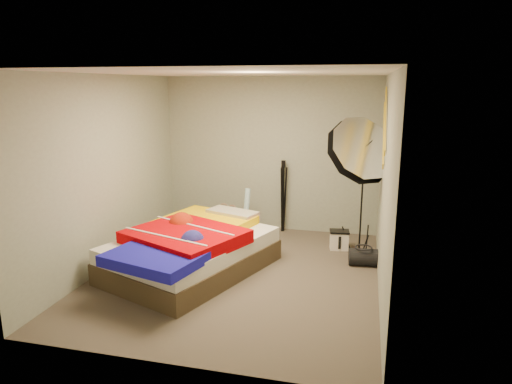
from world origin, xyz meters
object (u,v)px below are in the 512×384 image
(tote_bag, at_px, (230,223))
(bed, at_px, (191,249))
(photo_umbrella, at_px, (359,152))
(camera_tripod, at_px, (283,191))
(wrapping_roll, at_px, (246,213))
(camera_case, at_px, (339,241))
(duffel_bag, at_px, (363,257))

(tote_bag, height_order, bed, bed)
(tote_bag, height_order, photo_umbrella, photo_umbrella)
(tote_bag, height_order, camera_tripod, camera_tripod)
(photo_umbrella, bearing_deg, bed, -152.04)
(wrapping_roll, bearing_deg, tote_bag, 169.88)
(camera_case, xyz_separation_m, camera_tripod, (-0.96, 0.64, 0.55))
(tote_bag, relative_size, wrapping_roll, 0.48)
(duffel_bag, bearing_deg, tote_bag, 151.72)
(photo_umbrella, relative_size, camera_tripod, 1.74)
(wrapping_roll, bearing_deg, duffel_bag, -23.86)
(camera_case, distance_m, duffel_bag, 0.65)
(camera_case, bearing_deg, bed, -152.32)
(bed, height_order, photo_umbrella, photo_umbrella)
(bed, bearing_deg, duffel_bag, 18.70)
(tote_bag, bearing_deg, camera_tripod, 40.26)
(duffel_bag, distance_m, camera_tripod, 1.86)
(tote_bag, distance_m, photo_umbrella, 2.43)
(bed, xyz_separation_m, photo_umbrella, (2.03, 1.07, 1.17))
(wrapping_roll, bearing_deg, camera_tripod, 35.53)
(camera_case, bearing_deg, duffel_bag, -65.04)
(wrapping_roll, distance_m, bed, 1.58)
(camera_case, bearing_deg, wrapping_roll, 162.30)
(camera_case, height_order, photo_umbrella, photo_umbrella)
(tote_bag, distance_m, camera_tripod, 1.00)
(camera_case, distance_m, photo_umbrella, 1.38)
(bed, relative_size, camera_tripod, 2.16)
(photo_umbrella, xyz_separation_m, camera_tripod, (-1.18, 0.85, -0.80))
(wrapping_roll, bearing_deg, camera_case, -10.02)
(tote_bag, relative_size, bed, 0.14)
(bed, bearing_deg, wrapping_roll, 78.29)
(wrapping_roll, height_order, duffel_bag, wrapping_roll)
(bed, bearing_deg, camera_case, 35.35)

